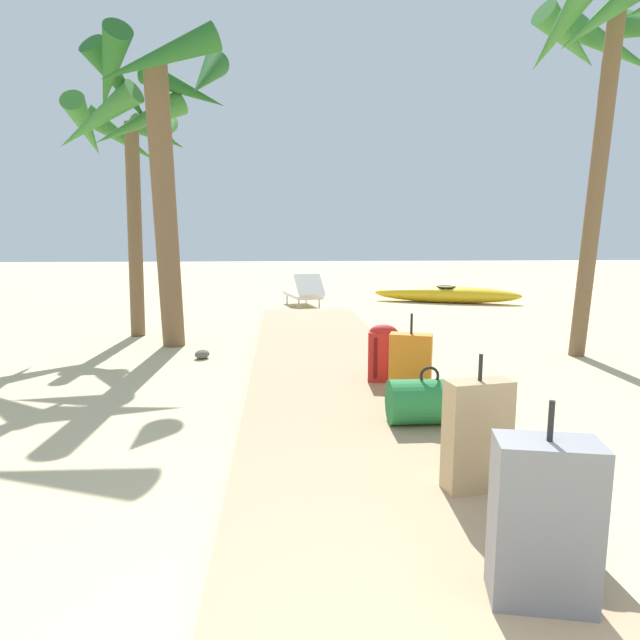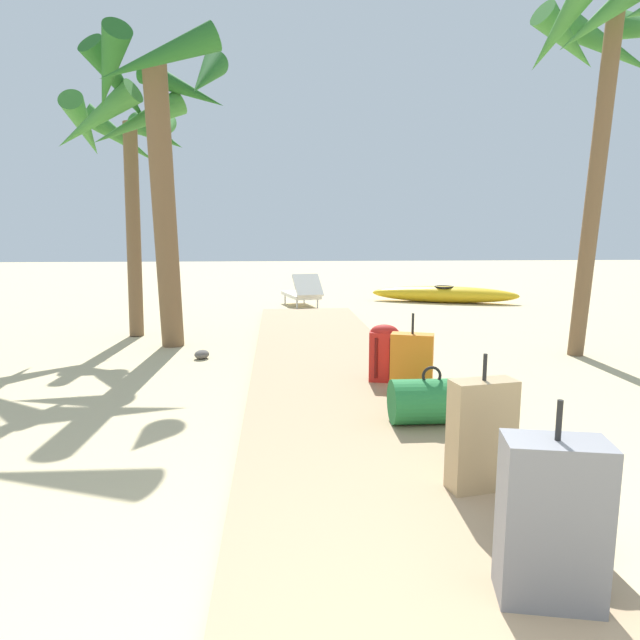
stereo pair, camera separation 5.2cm
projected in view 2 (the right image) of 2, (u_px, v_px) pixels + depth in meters
ground_plane at (340, 397)px, 5.37m from camera, size 60.00×60.00×0.00m
boardwalk at (330, 368)px, 6.37m from camera, size 1.84×10.21×0.08m
backpack_black at (567, 488)px, 2.67m from camera, size 0.33×0.29×0.52m
backpack_red at (384, 351)px, 5.64m from camera, size 0.35×0.27×0.61m
suitcase_tan at (482, 435)px, 3.20m from camera, size 0.42×0.23×0.84m
duffel_bag_green at (431, 401)px, 4.36m from camera, size 0.66×0.38×0.48m
suitcase_orange at (412, 365)px, 5.09m from camera, size 0.44×0.30×0.81m
suitcase_grey at (552, 521)px, 2.21m from camera, size 0.46×0.31×0.88m
palm_tree_far_right at (609, 53)px, 6.51m from camera, size 1.96×2.11×4.65m
palm_tree_far_left at (127, 144)px, 8.28m from camera, size 2.08×2.16×3.77m
palm_tree_near_left at (159, 120)px, 7.15m from camera, size 1.97×2.12×4.22m
lounge_chair at (302, 293)px, 12.22m from camera, size 0.93×1.65×0.78m
kayak at (444, 294)px, 13.05m from camera, size 3.54×1.82×0.40m
rock_left_mid at (202, 354)px, 7.04m from camera, size 0.26×0.28×0.12m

